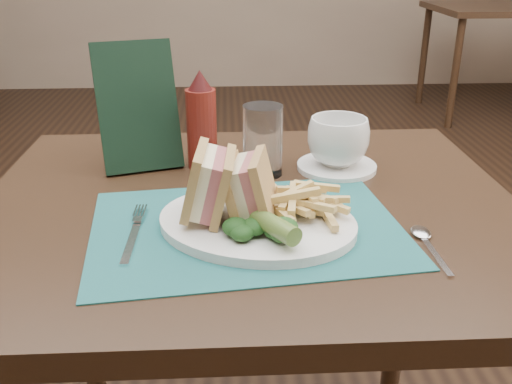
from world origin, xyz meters
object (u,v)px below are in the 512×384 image
plate (257,223)px  coffee_cup (338,141)px  sandwich_half_a (195,183)px  table_bg_right (493,61)px  placemat (247,227)px  table_main (250,376)px  check_presenter (138,107)px  drinking_glass (263,141)px  ketchup_bottle (201,120)px  sandwich_half_b (236,186)px  saucer (337,167)px

plate → coffee_cup: coffee_cup is taller
sandwich_half_a → coffee_cup: bearing=45.1°
table_bg_right → placemat: (-1.85, -3.17, 0.38)m
table_main → plate: 0.40m
sandwich_half_a → check_presenter: check_presenter is taller
table_main → drinking_glass: (0.03, 0.12, 0.44)m
table_bg_right → drinking_glass: 3.49m
ketchup_bottle → check_presenter: check_presenter is taller
table_bg_right → sandwich_half_a: bearing=-121.3°
table_main → placemat: bearing=-94.3°
check_presenter → drinking_glass: bearing=-30.2°
table_bg_right → check_presenter: bearing=-125.1°
plate → sandwich_half_b: size_ratio=3.04×
saucer → check_presenter: (-0.37, 0.04, 0.11)m
table_bg_right → sandwich_half_a: (-1.92, -3.16, 0.45)m
coffee_cup → saucer: bearing=0.0°
table_bg_right → ketchup_bottle: 3.52m
sandwich_half_b → placemat: bearing=-11.0°
placemat → ketchup_bottle: 0.29m
placemat → plate: (0.02, -0.00, 0.01)m
saucer → sandwich_half_b: bearing=-130.5°
table_bg_right → plate: 3.68m
sandwich_half_b → ketchup_bottle: ketchup_bottle is taller
drinking_glass → sandwich_half_a: bearing=-118.7°
sandwich_half_b → ketchup_bottle: bearing=113.6°
saucer → drinking_glass: 0.15m
plate → sandwich_half_b: sandwich_half_b is taller
coffee_cup → table_bg_right: bearing=60.4°
plate → sandwich_half_b: bearing=-174.8°
sandwich_half_b → check_presenter: (-0.18, 0.27, 0.05)m
sandwich_half_a → sandwich_half_b: (0.06, -0.00, -0.00)m
placemat → drinking_glass: 0.23m
drinking_glass → table_main: bearing=-104.3°
plate → saucer: plate is taller
saucer → drinking_glass: bearing=-173.3°
table_main → coffee_cup: coffee_cup is taller
sandwich_half_b → ketchup_bottle: size_ratio=0.53×
placemat → saucer: bearing=52.6°
table_bg_right → ketchup_bottle: ketchup_bottle is taller
sandwich_half_b → ketchup_bottle: (-0.06, 0.26, 0.03)m
table_main → check_presenter: 0.56m
sandwich_half_b → table_bg_right: bearing=70.2°
table_bg_right → ketchup_bottle: bearing=-123.5°
coffee_cup → ketchup_bottle: size_ratio=0.62×
placemat → sandwich_half_a: bearing=172.0°
table_main → sandwich_half_b: sandwich_half_b is taller
plate → ketchup_bottle: bearing=128.6°
table_main → sandwich_half_a: sandwich_half_a is taller
table_bg_right → ketchup_bottle: (-1.92, -2.91, 0.47)m
sandwich_half_b → coffee_cup: (0.20, 0.23, -0.01)m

